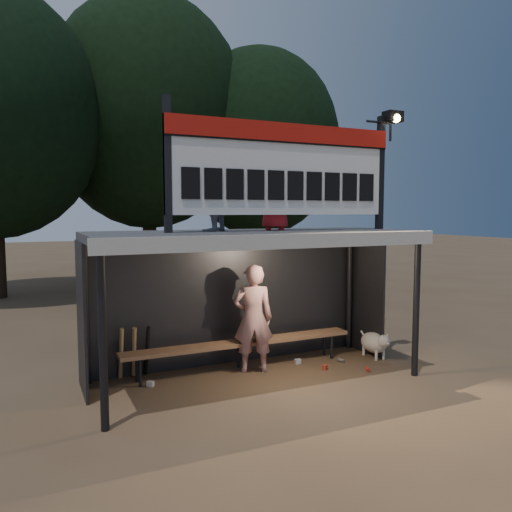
{
  "coord_description": "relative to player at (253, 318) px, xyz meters",
  "views": [
    {
      "loc": [
        -3.18,
        -6.9,
        2.62
      ],
      "look_at": [
        0.2,
        0.4,
        1.9
      ],
      "focal_mm": 35.0,
      "sensor_mm": 36.0,
      "label": 1
    }
  ],
  "objects": [
    {
      "name": "player",
      "position": [
        0.0,
        0.0,
        0.0
      ],
      "size": [
        0.75,
        0.61,
        1.77
      ],
      "primitive_type": "imported",
      "rotation": [
        0.0,
        0.0,
        2.81
      ],
      "color": "silver",
      "rests_on": "ground"
    },
    {
      "name": "scoreboard_assembly",
      "position": [
        0.43,
        -0.37,
        2.44
      ],
      "size": [
        4.1,
        0.27,
        1.99
      ],
      "color": "black",
      "rests_on": "dugout_shelter"
    },
    {
      "name": "child_b",
      "position": [
        0.32,
        -0.15,
        1.99
      ],
      "size": [
        0.65,
        0.58,
        1.12
      ],
      "primitive_type": "imported",
      "rotation": [
        0.0,
        0.0,
        2.64
      ],
      "color": "#B11B20",
      "rests_on": "dugout_shelter"
    },
    {
      "name": "ground",
      "position": [
        -0.13,
        -0.36,
        -0.89
      ],
      "size": [
        80.0,
        80.0,
        0.0
      ],
      "primitive_type": "plane",
      "color": "brown",
      "rests_on": "ground"
    },
    {
      "name": "litter",
      "position": [
        0.69,
        -0.26,
        -0.85
      ],
      "size": [
        3.52,
        0.95,
        0.08
      ],
      "color": "#B0321E",
      "rests_on": "ground"
    },
    {
      "name": "tree_right",
      "position": [
        4.87,
        10.14,
        4.3
      ],
      "size": [
        6.08,
        6.08,
        8.72
      ],
      "color": "black",
      "rests_on": "ground"
    },
    {
      "name": "bench",
      "position": [
        -0.13,
        0.19,
        -0.45
      ],
      "size": [
        4.0,
        0.35,
        0.48
      ],
      "color": "#976A47",
      "rests_on": "ground"
    },
    {
      "name": "bats",
      "position": [
        -1.84,
        0.46,
        -0.46
      ],
      "size": [
        0.47,
        0.33,
        0.84
      ],
      "color": "#A1804B",
      "rests_on": "ground"
    },
    {
      "name": "dugout_shelter",
      "position": [
        -0.13,
        -0.12,
        0.96
      ],
      "size": [
        5.1,
        2.08,
        2.32
      ],
      "color": "#3C3C3F",
      "rests_on": "ground"
    },
    {
      "name": "tree_mid",
      "position": [
        0.87,
        11.14,
        5.28
      ],
      "size": [
        7.22,
        7.22,
        10.36
      ],
      "color": "black",
      "rests_on": "ground"
    },
    {
      "name": "dog",
      "position": [
        2.3,
        -0.22,
        -0.61
      ],
      "size": [
        0.36,
        0.81,
        0.49
      ],
      "color": "beige",
      "rests_on": "ground"
    },
    {
      "name": "child_a",
      "position": [
        -0.79,
        -0.17,
        2.03
      ],
      "size": [
        0.73,
        0.72,
        1.19
      ],
      "primitive_type": "imported",
      "rotation": [
        0.0,
        0.0,
        3.85
      ],
      "color": "slate",
      "rests_on": "dugout_shelter"
    }
  ]
}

